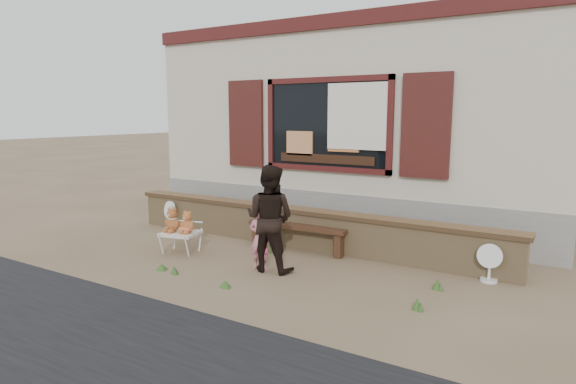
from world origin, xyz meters
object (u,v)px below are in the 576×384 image
Objects in this scene: teddy_bear_left at (173,219)px; folding_chair at (181,234)px; bench at (299,231)px; child at (260,238)px; teddy_bear_right at (188,222)px; adult at (270,218)px.

folding_chair is at bearing 0.00° from teddy_bear_left.
child is (0.03, -1.17, 0.14)m from bench.
adult is (1.60, -0.03, 0.24)m from teddy_bear_right.
child reaches higher than teddy_bear_left.
adult is at bearing -163.96° from child.
teddy_bear_left is (-0.14, -0.03, 0.23)m from folding_chair.
folding_chair is at bearing 180.00° from teddy_bear_right.
teddy_bear_right is 1.62m from adult.
child reaches higher than folding_chair.
folding_chair is 0.42× the size of adult.
adult is at bearing -83.90° from bench.
bench is 1.88× the size of child.
child reaches higher than teddy_bear_right.
bench is at bearing 23.03° from folding_chair.
adult is (1.74, 0.00, 0.46)m from folding_chair.
bench is 1.18m from child.
bench is at bearing 21.51° from teddy_bear_left.
teddy_bear_right is at bearing -145.00° from bench.
adult reaches higher than folding_chair.
child is (1.60, -0.05, 0.15)m from folding_chair.
folding_chair is at bearing -6.39° from child.
teddy_bear_left is (-1.70, -1.16, 0.22)m from bench.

